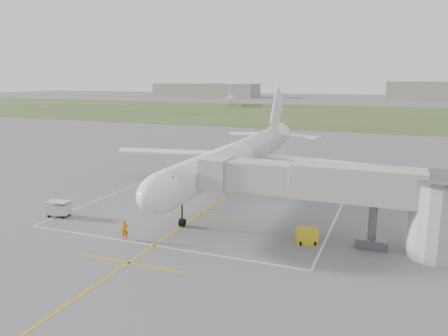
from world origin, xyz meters
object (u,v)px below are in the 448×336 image
at_px(jet_bridge, 347,193).
at_px(ramp_worker_nose, 125,230).
at_px(ramp_worker_wing, 186,183).
at_px(gpu_unit, 307,236).
at_px(baggage_cart, 59,209).
at_px(airliner, 235,158).

xyz_separation_m(jet_bridge, ramp_worker_nose, (-18.95, -6.25, -3.80)).
relative_size(jet_bridge, ramp_worker_wing, 14.68).
distance_m(jet_bridge, gpu_unit, 5.23).
distance_m(jet_bridge, baggage_cart, 29.98).
bearing_deg(baggage_cart, ramp_worker_wing, 56.42).
relative_size(airliner, ramp_worker_nose, 24.66).
xyz_separation_m(gpu_unit, baggage_cart, (-26.38, -2.14, 0.17)).
xyz_separation_m(airliner, jet_bridge, (15.72, -14.25, 0.35)).
distance_m(baggage_cart, ramp_worker_wing, 17.52).
height_order(jet_bridge, ramp_worker_nose, jet_bridge).
bearing_deg(ramp_worker_wing, jet_bridge, -176.27).
relative_size(gpu_unit, ramp_worker_wing, 1.37).
bearing_deg(gpu_unit, jet_bridge, -5.73).
xyz_separation_m(airliner, baggage_cart, (-13.85, -17.27, -3.53)).
height_order(airliner, jet_bridge, airliner).
bearing_deg(baggage_cart, jet_bridge, -3.36).
relative_size(ramp_worker_nose, ramp_worker_wing, 1.19).
xyz_separation_m(jet_bridge, baggage_cart, (-29.57, -3.02, -3.89)).
bearing_deg(jet_bridge, ramp_worker_wing, 149.91).
height_order(jet_bridge, gpu_unit, jet_bridge).
bearing_deg(gpu_unit, ramp_worker_wing, 123.11).
xyz_separation_m(jet_bridge, ramp_worker_wing, (-22.34, 12.94, -3.95)).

